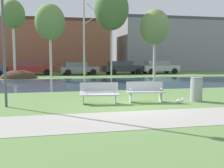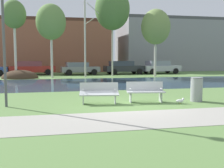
{
  "view_description": "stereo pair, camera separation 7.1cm",
  "coord_description": "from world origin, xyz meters",
  "px_view_note": "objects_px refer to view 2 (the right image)",
  "views": [
    {
      "loc": [
        -2.83,
        -10.26,
        1.94
      ],
      "look_at": [
        -0.34,
        1.14,
        0.76
      ],
      "focal_mm": 43.22,
      "sensor_mm": 36.0,
      "label": 1
    },
    {
      "loc": [
        -2.76,
        -10.27,
        1.94
      ],
      "look_at": [
        -0.34,
        1.14,
        0.76
      ],
      "focal_mm": 43.22,
      "sensor_mm": 36.0,
      "label": 2
    }
  ],
  "objects_px": {
    "trash_bin": "(196,89)",
    "streetlamp": "(2,5)",
    "seagull": "(180,101)",
    "parked_wagon_fourth_dark": "(124,67)",
    "parked_hatch_third_grey": "(79,68)",
    "bench_left": "(99,92)",
    "parked_sedan_second_red": "(31,68)",
    "parked_suv_fifth_silver": "(160,67)",
    "bench_right": "(145,91)"
  },
  "relations": [
    {
      "from": "trash_bin",
      "to": "streetlamp",
      "type": "xyz_separation_m",
      "value": [
        -7.89,
        0.35,
        3.34
      ]
    },
    {
      "from": "seagull",
      "to": "parked_wagon_fourth_dark",
      "type": "distance_m",
      "value": 19.33
    },
    {
      "from": "seagull",
      "to": "parked_wagon_fourth_dark",
      "type": "height_order",
      "value": "parked_wagon_fourth_dark"
    },
    {
      "from": "seagull",
      "to": "parked_hatch_third_grey",
      "type": "distance_m",
      "value": 19.23
    },
    {
      "from": "trash_bin",
      "to": "seagull",
      "type": "height_order",
      "value": "trash_bin"
    },
    {
      "from": "parked_hatch_third_grey",
      "to": "parked_wagon_fourth_dark",
      "type": "bearing_deg",
      "value": 0.97
    },
    {
      "from": "bench_left",
      "to": "seagull",
      "type": "distance_m",
      "value": 3.37
    },
    {
      "from": "parked_sedan_second_red",
      "to": "parked_wagon_fourth_dark",
      "type": "relative_size",
      "value": 1.05
    },
    {
      "from": "bench_left",
      "to": "seagull",
      "type": "height_order",
      "value": "bench_left"
    },
    {
      "from": "parked_sedan_second_red",
      "to": "parked_wagon_fourth_dark",
      "type": "height_order",
      "value": "same"
    },
    {
      "from": "bench_left",
      "to": "parked_suv_fifth_silver",
      "type": "relative_size",
      "value": 0.37
    },
    {
      "from": "bench_right",
      "to": "parked_sedan_second_red",
      "type": "relative_size",
      "value": 0.34
    },
    {
      "from": "seagull",
      "to": "parked_suv_fifth_silver",
      "type": "bearing_deg",
      "value": 70.39
    },
    {
      "from": "streetlamp",
      "to": "parked_suv_fifth_silver",
      "type": "height_order",
      "value": "streetlamp"
    },
    {
      "from": "parked_wagon_fourth_dark",
      "to": "parked_sedan_second_red",
      "type": "bearing_deg",
      "value": 174.41
    },
    {
      "from": "seagull",
      "to": "parked_wagon_fourth_dark",
      "type": "relative_size",
      "value": 0.09
    },
    {
      "from": "parked_sedan_second_red",
      "to": "parked_wagon_fourth_dark",
      "type": "distance_m",
      "value": 10.07
    },
    {
      "from": "streetlamp",
      "to": "parked_suv_fifth_silver",
      "type": "relative_size",
      "value": 1.3
    },
    {
      "from": "bench_left",
      "to": "parked_wagon_fourth_dark",
      "type": "relative_size",
      "value": 0.36
    },
    {
      "from": "bench_left",
      "to": "bench_right",
      "type": "distance_m",
      "value": 2.01
    },
    {
      "from": "bench_left",
      "to": "parked_suv_fifth_silver",
      "type": "bearing_deg",
      "value": 61.32
    },
    {
      "from": "trash_bin",
      "to": "bench_right",
      "type": "bearing_deg",
      "value": 172.94
    },
    {
      "from": "parked_sedan_second_red",
      "to": "parked_hatch_third_grey",
      "type": "distance_m",
      "value": 5.17
    },
    {
      "from": "seagull",
      "to": "bench_left",
      "type": "bearing_deg",
      "value": 167.23
    },
    {
      "from": "trash_bin",
      "to": "parked_hatch_third_grey",
      "type": "relative_size",
      "value": 0.25
    },
    {
      "from": "bench_right",
      "to": "seagull",
      "type": "bearing_deg",
      "value": -30.45
    },
    {
      "from": "parked_sedan_second_red",
      "to": "streetlamp",
      "type": "bearing_deg",
      "value": -88.21
    },
    {
      "from": "seagull",
      "to": "parked_suv_fifth_silver",
      "type": "distance_m",
      "value": 20.44
    },
    {
      "from": "parked_suv_fifth_silver",
      "to": "bench_right",
      "type": "bearing_deg",
      "value": -113.69
    },
    {
      "from": "bench_right",
      "to": "parked_hatch_third_grey",
      "type": "relative_size",
      "value": 0.39
    },
    {
      "from": "streetlamp",
      "to": "parked_wagon_fourth_dark",
      "type": "distance_m",
      "value": 20.85
    },
    {
      "from": "seagull",
      "to": "parked_wagon_fourth_dark",
      "type": "xyz_separation_m",
      "value": [
        2.51,
        19.15,
        0.65
      ]
    },
    {
      "from": "bench_right",
      "to": "parked_wagon_fourth_dark",
      "type": "xyz_separation_m",
      "value": [
        3.77,
        18.41,
        0.3
      ]
    },
    {
      "from": "parked_hatch_third_grey",
      "to": "parked_wagon_fourth_dark",
      "type": "height_order",
      "value": "parked_wagon_fourth_dark"
    },
    {
      "from": "seagull",
      "to": "streetlamp",
      "type": "height_order",
      "value": "streetlamp"
    },
    {
      "from": "streetlamp",
      "to": "parked_suv_fifth_silver",
      "type": "bearing_deg",
      "value": 53.24
    },
    {
      "from": "parked_hatch_third_grey",
      "to": "parked_wagon_fourth_dark",
      "type": "xyz_separation_m",
      "value": [
        4.97,
        0.08,
        0.05
      ]
    },
    {
      "from": "parked_sedan_second_red",
      "to": "parked_wagon_fourth_dark",
      "type": "xyz_separation_m",
      "value": [
        10.02,
        -0.98,
        -0.0
      ]
    },
    {
      "from": "parked_suv_fifth_silver",
      "to": "parked_sedan_second_red",
      "type": "bearing_deg",
      "value": 176.46
    },
    {
      "from": "trash_bin",
      "to": "streetlamp",
      "type": "bearing_deg",
      "value": 177.44
    },
    {
      "from": "trash_bin",
      "to": "parked_sedan_second_red",
      "type": "xyz_separation_m",
      "value": [
        -8.49,
        19.67,
        0.24
      ]
    },
    {
      "from": "trash_bin",
      "to": "streetlamp",
      "type": "distance_m",
      "value": 8.57
    },
    {
      "from": "bench_right",
      "to": "parked_wagon_fourth_dark",
      "type": "distance_m",
      "value": 18.79
    },
    {
      "from": "streetlamp",
      "to": "bench_left",
      "type": "bearing_deg",
      "value": -1.2
    },
    {
      "from": "bench_right",
      "to": "seagull",
      "type": "xyz_separation_m",
      "value": [
        1.26,
        -0.74,
        -0.34
      ]
    },
    {
      "from": "parked_suv_fifth_silver",
      "to": "streetlamp",
      "type": "bearing_deg",
      "value": -126.76
    },
    {
      "from": "trash_bin",
      "to": "parked_sedan_second_red",
      "type": "relative_size",
      "value": 0.21
    },
    {
      "from": "parked_hatch_third_grey",
      "to": "bench_right",
      "type": "bearing_deg",
      "value": -86.26
    },
    {
      "from": "parked_sedan_second_red",
      "to": "bench_left",
      "type": "bearing_deg",
      "value": -77.65
    },
    {
      "from": "bench_left",
      "to": "parked_hatch_third_grey",
      "type": "bearing_deg",
      "value": 87.47
    }
  ]
}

